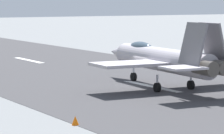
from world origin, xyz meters
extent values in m
plane|color=slate|center=(0.00, 0.00, 0.00)|extent=(400.00, 400.00, 0.00)
cube|color=#3C3B3E|center=(0.00, 0.00, 0.01)|extent=(240.00, 26.00, 0.02)
cube|color=white|center=(-0.93, 0.00, 0.02)|extent=(8.00, 0.70, 0.00)
cube|color=white|center=(25.61, 0.00, 0.02)|extent=(8.00, 0.70, 0.00)
cylinder|color=#AEA7B1|center=(-2.11, -0.29, 2.37)|extent=(13.22, 2.82, 1.95)
cone|color=#AEA7B1|center=(5.95, -0.83, 2.37)|extent=(3.13, 1.85, 1.65)
ellipsoid|color=#3F5160|center=(1.58, -0.54, 3.10)|extent=(3.67, 1.34, 1.10)
cylinder|color=#47423D|center=(-8.78, 0.70, 2.37)|extent=(2.27, 1.24, 1.10)
cylinder|color=#47423D|center=(-8.85, -0.39, 2.37)|extent=(2.27, 1.24, 1.10)
cube|color=#AEA7B1|center=(-2.85, 3.51, 2.27)|extent=(3.76, 5.76, 0.24)
cube|color=#AEA7B1|center=(-3.35, -3.96, 2.27)|extent=(3.76, 5.76, 0.24)
cube|color=#AEA7B1|center=(-8.66, 2.55, 2.47)|extent=(2.58, 2.95, 0.16)
cube|color=slate|center=(-7.75, 0.98, 4.07)|extent=(2.66, 1.12, 3.14)
cube|color=slate|center=(-7.87, -0.81, 4.07)|extent=(2.66, 1.12, 3.14)
cylinder|color=silver|center=(2.93, -0.63, 0.70)|extent=(0.18, 0.18, 1.40)
cylinder|color=black|center=(2.93, -0.63, 0.38)|extent=(0.78, 0.35, 0.76)
cylinder|color=silver|center=(-3.80, 1.42, 0.70)|extent=(0.18, 0.18, 1.40)
cylinder|color=black|center=(-3.80, 1.42, 0.38)|extent=(0.78, 0.35, 0.76)
cylinder|color=silver|center=(-4.01, -1.77, 0.70)|extent=(0.18, 0.18, 1.40)
cylinder|color=black|center=(-4.01, -1.77, 0.38)|extent=(0.78, 0.35, 0.76)
cone|color=orange|center=(-12.12, 12.99, 0.28)|extent=(0.44, 0.44, 0.55)
camera|label=1|loc=(-43.97, 29.25, 7.30)|focal=99.45mm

